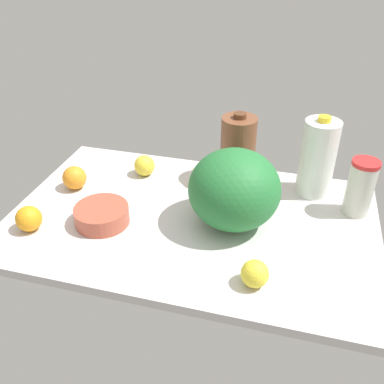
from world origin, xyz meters
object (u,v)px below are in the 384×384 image
at_px(chocolate_milk_jug, 238,150).
at_px(orange_loose, 74,178).
at_px(mixing_bowl, 102,215).
at_px(milk_jug, 318,158).
at_px(orange_far_back, 29,219).
at_px(watermelon, 234,189).
at_px(lemon_near_front, 144,166).
at_px(tumbler_cup, 360,187).
at_px(lemon_by_jug, 202,175).
at_px(lemon_beside_bowl, 255,274).

distance_m(chocolate_milk_jug, orange_loose, 0.60).
bearing_deg(mixing_bowl, milk_jug, -150.56).
height_order(mixing_bowl, orange_far_back, orange_far_back).
height_order(watermelon, orange_loose, watermelon).
bearing_deg(mixing_bowl, orange_loose, -42.23).
bearing_deg(lemon_near_front, tumbler_cup, 176.20).
distance_m(lemon_near_front, lemon_by_jug, 0.23).
distance_m(lemon_near_front, orange_far_back, 0.48).
bearing_deg(mixing_bowl, chocolate_milk_jug, -134.29).
xyz_separation_m(lemon_near_front, orange_far_back, (0.23, 0.42, 0.00)).
bearing_deg(orange_far_back, lemon_beside_bowl, 175.45).
height_order(watermelon, lemon_near_front, watermelon).
xyz_separation_m(mixing_bowl, orange_far_back, (0.20, 0.09, 0.01)).
xyz_separation_m(tumbler_cup, orange_far_back, (1.00, 0.37, -0.06)).
bearing_deg(lemon_by_jug, watermelon, 126.99).
relative_size(milk_jug, lemon_beside_bowl, 3.81).
xyz_separation_m(chocolate_milk_jug, tumbler_cup, (-0.42, 0.11, -0.03)).
height_order(chocolate_milk_jug, lemon_beside_bowl, chocolate_milk_jug).
height_order(mixing_bowl, milk_jug, milk_jug).
bearing_deg(milk_jug, mixing_bowl, 29.44).
distance_m(watermelon, tumbler_cup, 0.42).
xyz_separation_m(watermelon, lemon_beside_bowl, (-0.11, 0.26, -0.09)).
relative_size(mixing_bowl, watermelon, 0.61).
height_order(tumbler_cup, lemon_near_front, tumbler_cup).
distance_m(milk_jug, orange_far_back, 0.98).
xyz_separation_m(lemon_beside_bowl, orange_far_back, (0.72, -0.06, 0.00)).
distance_m(lemon_by_jug, lemon_beside_bowl, 0.53).
height_order(orange_loose, lemon_beside_bowl, orange_loose).
xyz_separation_m(milk_jug, orange_far_back, (0.86, 0.46, -0.10)).
bearing_deg(orange_loose, lemon_by_jug, -161.80).
height_order(milk_jug, orange_loose, milk_jug).
distance_m(chocolate_milk_jug, mixing_bowl, 0.54).
xyz_separation_m(chocolate_milk_jug, lemon_beside_bowl, (-0.14, 0.53, -0.09)).
xyz_separation_m(tumbler_cup, milk_jug, (0.14, -0.09, 0.04)).
relative_size(lemon_near_front, orange_far_back, 0.96).
height_order(milk_jug, lemon_beside_bowl, milk_jug).
height_order(lemon_beside_bowl, orange_far_back, orange_far_back).
relative_size(milk_jug, lemon_near_front, 3.69).
distance_m(chocolate_milk_jug, milk_jug, 0.28).
bearing_deg(tumbler_cup, orange_far_back, 20.16).
relative_size(mixing_bowl, tumbler_cup, 0.90).
height_order(tumbler_cup, milk_jug, milk_jug).
distance_m(chocolate_milk_jug, lemon_beside_bowl, 0.56).
xyz_separation_m(tumbler_cup, orange_loose, (0.98, 0.11, -0.06)).
relative_size(lemon_by_jug, orange_far_back, 0.96).
xyz_separation_m(chocolate_milk_jug, orange_far_back, (0.58, 0.47, -0.09)).
relative_size(orange_loose, orange_far_back, 1.05).
distance_m(milk_jug, lemon_beside_bowl, 0.55).
distance_m(watermelon, orange_loose, 0.60).
bearing_deg(milk_jug, lemon_by_jug, 7.84).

